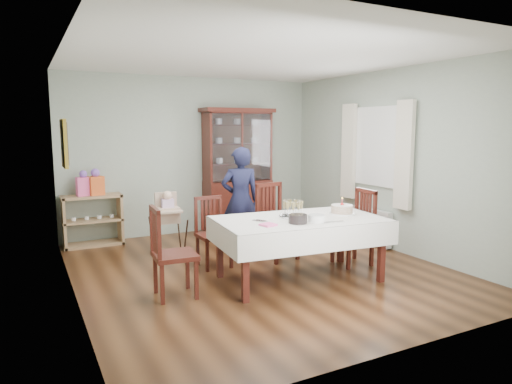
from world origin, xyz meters
TOP-DOWN VIEW (x-y plane):
  - floor at (0.00, 0.00)m, footprint 5.00×5.00m
  - room_shell at (0.00, 0.53)m, footprint 5.00×5.00m
  - dining_table at (0.24, -0.59)m, footprint 2.10×1.33m
  - china_cabinet at (0.75, 2.26)m, footprint 1.30×0.48m
  - sideboard at (-1.75, 2.28)m, footprint 0.90×0.38m
  - picture_frame at (-2.22, 0.80)m, footprint 0.04×0.48m
  - window at (2.22, 0.30)m, footprint 0.04×1.02m
  - curtain_left at (2.16, -0.32)m, footprint 0.07×0.30m
  - curtain_right at (2.16, 0.92)m, footprint 0.07×0.30m
  - radiator at (2.16, 0.30)m, footprint 0.10×0.80m
  - chair_far_left at (-0.48, 0.40)m, footprint 0.42×0.42m
  - chair_far_right at (0.46, 0.33)m, footprint 0.55×0.55m
  - chair_end_left at (-1.29, -0.43)m, footprint 0.48×0.48m
  - chair_end_right at (1.24, -0.37)m, footprint 0.48×0.48m
  - woman at (0.15, 0.90)m, footprint 0.65×0.52m
  - high_chair at (-0.88, 1.14)m, footprint 0.46×0.46m
  - champagne_tray at (0.20, -0.49)m, footprint 0.34×0.34m
  - birthday_cake at (0.85, -0.61)m, footprint 0.31×0.31m
  - plate_stack_dark at (0.07, -0.82)m, footprint 0.25×0.25m
  - plate_stack_white at (0.29, -0.86)m, footprint 0.22×0.22m
  - napkin_stack at (-0.30, -0.78)m, footprint 0.19×0.19m
  - cutlery at (-0.30, -0.51)m, footprint 0.16×0.18m
  - cake_knife at (0.47, -0.96)m, footprint 0.27×0.05m
  - gift_bag_pink at (-1.86, 2.26)m, footprint 0.23×0.16m
  - gift_bag_orange at (-1.68, 2.26)m, footprint 0.26×0.22m

SIDE VIEW (x-z plane):
  - floor at x=0.00m, z-range 0.00..0.00m
  - chair_far_left at x=-0.48m, z-range -0.19..0.74m
  - chair_end_left at x=-1.29m, z-range -0.20..0.80m
  - radiator at x=2.16m, z-range 0.02..0.57m
  - chair_end_right at x=1.24m, z-range -0.20..0.81m
  - chair_far_right at x=0.46m, z-range -0.21..0.84m
  - high_chair at x=-0.88m, z-range -0.10..0.85m
  - dining_table at x=0.24m, z-range 0.00..0.76m
  - sideboard at x=-1.75m, z-range 0.00..0.80m
  - cutlery at x=-0.30m, z-range 0.76..0.77m
  - cake_knife at x=0.47m, z-range 0.76..0.77m
  - napkin_stack at x=-0.30m, z-range 0.76..0.78m
  - woman at x=0.15m, z-range 0.00..1.56m
  - plate_stack_white at x=0.29m, z-range 0.76..0.84m
  - plate_stack_dark at x=0.07m, z-range 0.76..0.86m
  - birthday_cake at x=0.85m, z-range 0.71..0.92m
  - champagne_tray at x=0.20m, z-range 0.72..0.93m
  - gift_bag_pink at x=-1.86m, z-range 0.78..1.17m
  - gift_bag_orange at x=-1.68m, z-range 0.78..1.19m
  - china_cabinet at x=0.75m, z-range 0.04..2.21m
  - curtain_left at x=2.16m, z-range 0.67..2.23m
  - curtain_right at x=2.16m, z-range 0.67..2.23m
  - window at x=2.22m, z-range 0.94..2.16m
  - picture_frame at x=-2.22m, z-range 1.36..1.94m
  - room_shell at x=0.00m, z-range -0.80..4.20m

